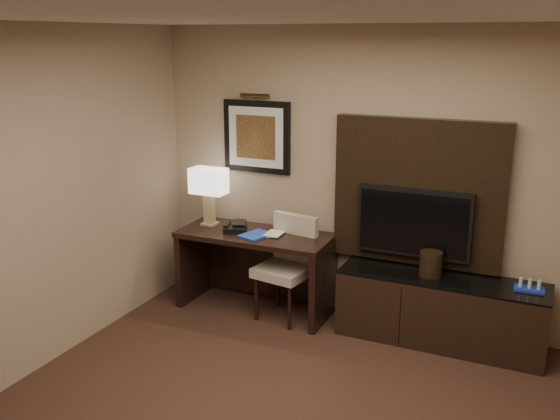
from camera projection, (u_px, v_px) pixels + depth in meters
The scene contains 15 objects.
ceiling at pixel (265, 14), 3.07m from camera, with size 4.50×5.00×0.01m, color silver.
wall_back at pixel (387, 179), 5.62m from camera, with size 4.50×0.01×2.70m, color #9E866B.
desk at pixel (256, 271), 6.04m from camera, with size 1.47×0.63×0.79m, color black.
credenza at pixel (440, 310), 5.40m from camera, with size 1.76×0.49×0.60m, color black.
tv_wall_panel at pixel (418, 192), 5.47m from camera, with size 1.50×0.12×1.30m, color black.
tv at pixel (414, 223), 5.45m from camera, with size 1.00×0.08×0.60m, color black.
artwork at pixel (257, 137), 6.05m from camera, with size 0.70×0.04×0.70m, color black.
picture_light at pixel (255, 96), 5.90m from camera, with size 0.04×0.04×0.30m, color #422F15.
desk_chair at pixel (284, 270), 5.83m from camera, with size 0.46×0.54×0.97m, color beige, non-canonical shape.
table_lamp at pixel (209, 196), 6.12m from camera, with size 0.35×0.20×0.58m, color tan, non-canonical shape.
desk_phone at pixel (235, 226), 5.97m from camera, with size 0.21×0.19×0.10m, color black, non-canonical shape.
blue_folder at pixel (256, 235), 5.84m from camera, with size 0.22×0.29×0.02m, color #1B41B1.
book at pixel (266, 223), 5.87m from camera, with size 0.16×0.02×0.21m, color tan.
ice_bucket at pixel (431, 264), 5.34m from camera, with size 0.19×0.19×0.22m, color black.
minibar_tray at pixel (530, 285), 5.04m from camera, with size 0.24×0.14×0.08m, color #1A2FAA, non-canonical shape.
Camera 1 is at (1.41, -2.90, 2.60)m, focal length 40.00 mm.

